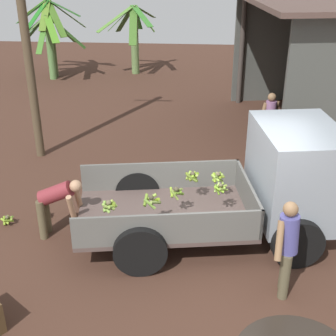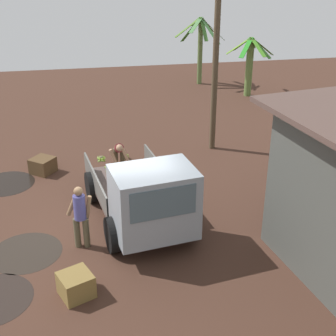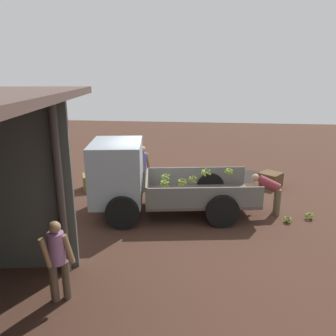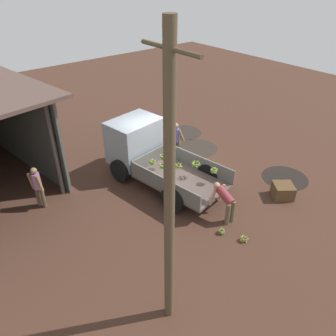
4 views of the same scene
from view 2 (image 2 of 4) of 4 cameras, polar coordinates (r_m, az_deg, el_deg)
name	(u,v)px [view 2 (image 2 of 4)]	position (r m, az deg, el deg)	size (l,w,h in m)	color
ground	(123,226)	(12.50, -5.48, -7.03)	(36.00, 36.00, 0.00)	#432A1F
mud_patch_1	(26,252)	(11.95, -16.92, -9.82)	(1.73, 1.73, 0.01)	#2C241D
mud_patch_2	(6,183)	(15.39, -19.13, -1.80)	(1.74, 1.74, 0.01)	black
cargo_truck	(148,200)	(11.45, -2.41, -3.87)	(4.81, 2.74, 2.09)	brown
utility_pole	(216,58)	(16.20, 5.83, 13.21)	(1.28, 0.21, 6.44)	brown
banana_palm_3	(249,65)	(23.32, 9.90, 12.28)	(2.84, 2.38, 2.82)	#5E783B
banana_palm_5	(200,47)	(25.09, 3.93, 14.51)	(2.24, 2.62, 3.44)	#596E3B
person_foreground_visitor	(80,214)	(11.40, -10.65, -5.55)	(0.42, 0.65, 1.62)	brown
person_worker_loading	(119,153)	(14.97, -5.97, 1.86)	(0.84, 0.68, 1.17)	brown
person_bystander_near_shed	(305,203)	(12.25, 16.36, -4.16)	(0.55, 0.41, 1.53)	brown
banana_bunch_on_ground_0	(126,156)	(16.25, -5.19, 1.48)	(0.25, 0.25, 0.19)	brown
banana_bunch_on_ground_1	(136,163)	(15.69, -3.95, 0.56)	(0.21, 0.21, 0.18)	brown
wooden_crate_0	(43,165)	(15.69, -15.02, 0.31)	(0.66, 0.66, 0.50)	#513A22
wooden_crate_1	(76,285)	(10.28, -11.15, -13.82)	(0.64, 0.64, 0.52)	olive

